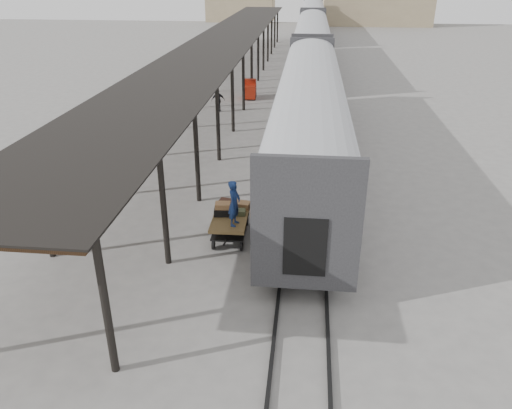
{
  "coord_description": "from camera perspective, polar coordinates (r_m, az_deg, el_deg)",
  "views": [
    {
      "loc": [
        3.1,
        -15.98,
        9.04
      ],
      "look_at": [
        1.49,
        -0.69,
        1.7
      ],
      "focal_mm": 35.0,
      "sensor_mm": 36.0,
      "label": 1
    }
  ],
  "objects": [
    {
      "name": "train",
      "position": [
        50.18,
        6.4,
        18.1
      ],
      "size": [
        3.45,
        76.01,
        4.01
      ],
      "color": "silver",
      "rests_on": "ground"
    },
    {
      "name": "suitcase_stack",
      "position": [
        18.38,
        -3.05,
        -0.33
      ],
      "size": [
        1.28,
        1.17,
        0.46
      ],
      "rotation": [
        0.0,
        0.0,
        0.02
      ],
      "color": "#3E3E40",
      "rests_on": "baggage_cart"
    },
    {
      "name": "canopy",
      "position": [
        40.82,
        -3.36,
        18.39
      ],
      "size": [
        4.9,
        64.3,
        4.15
      ],
      "color": "#422B19",
      "rests_on": "ground"
    },
    {
      "name": "porter",
      "position": [
        17.17,
        -2.5,
        0.15
      ],
      "size": [
        0.51,
        0.67,
        1.65
      ],
      "primitive_type": "imported",
      "rotation": [
        0.0,
        0.0,
        1.36
      ],
      "color": "navy",
      "rests_on": "baggage_cart"
    },
    {
      "name": "luggage_tug",
      "position": [
        38.68,
        -0.71,
        12.95
      ],
      "size": [
        1.01,
        1.58,
        1.36
      ],
      "rotation": [
        0.0,
        0.0,
        0.05
      ],
      "color": "maroon",
      "rests_on": "ground"
    },
    {
      "name": "pedestrian",
      "position": [
        34.97,
        -4.35,
        11.79
      ],
      "size": [
        0.98,
        0.6,
        1.57
      ],
      "primitive_type": "imported",
      "rotation": [
        0.0,
        0.0,
        3.39
      ],
      "color": "black",
      "rests_on": "ground"
    },
    {
      "name": "rails",
      "position": [
        50.78,
        6.26,
        15.19
      ],
      "size": [
        1.54,
        150.0,
        0.12
      ],
      "color": "black",
      "rests_on": "ground"
    },
    {
      "name": "building_left",
      "position": [
        99.04,
        -1.71,
        22.01
      ],
      "size": [
        12.0,
        8.0,
        6.0
      ],
      "primitive_type": "cube",
      "color": "tan",
      "rests_on": "ground"
    },
    {
      "name": "ground",
      "position": [
        18.62,
        -4.35,
        -3.6
      ],
      "size": [
        160.0,
        160.0,
        0.0
      ],
      "primitive_type": "plane",
      "color": "slate",
      "rests_on": "ground"
    },
    {
      "name": "baggage_cart",
      "position": [
        18.25,
        -2.92,
        -1.89
      ],
      "size": [
        1.3,
        2.43,
        0.86
      ],
      "rotation": [
        0.0,
        0.0,
        0.02
      ],
      "color": "brown",
      "rests_on": "ground"
    }
  ]
}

